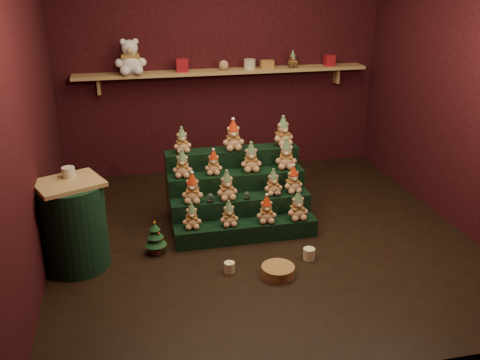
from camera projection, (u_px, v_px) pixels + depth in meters
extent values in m
plane|color=black|center=(262.00, 236.00, 5.30)|extent=(4.00, 4.00, 0.00)
cube|color=black|center=(221.00, 61.00, 6.64)|extent=(4.00, 0.10, 2.80)
cube|color=black|center=(361.00, 181.00, 2.92)|extent=(4.00, 0.10, 2.80)
cube|color=black|center=(22.00, 110.00, 4.36)|extent=(0.10, 4.00, 2.80)
cube|color=black|center=(467.00, 87.00, 5.19)|extent=(0.10, 4.00, 2.80)
cube|color=tan|center=(224.00, 71.00, 6.51)|extent=(3.60, 0.26, 0.04)
cube|color=tan|center=(99.00, 86.00, 6.31)|extent=(0.04, 0.12, 0.20)
cube|color=tan|center=(337.00, 75.00, 6.92)|extent=(0.04, 0.12, 0.20)
cube|color=black|center=(246.00, 231.00, 5.21)|extent=(1.40, 0.22, 0.18)
cube|color=black|center=(241.00, 213.00, 5.38)|extent=(1.40, 0.22, 0.36)
cube|color=black|center=(236.00, 197.00, 5.54)|extent=(1.40, 0.22, 0.54)
cube|color=black|center=(232.00, 181.00, 5.71)|extent=(1.40, 0.22, 0.72)
cylinder|color=black|center=(210.00, 201.00, 5.19)|extent=(0.07, 0.07, 0.03)
sphere|color=white|center=(210.00, 197.00, 5.17)|extent=(0.07, 0.07, 0.07)
cylinder|color=black|center=(247.00, 198.00, 5.26)|extent=(0.05, 0.05, 0.02)
sphere|color=white|center=(247.00, 194.00, 5.25)|extent=(0.06, 0.06, 0.06)
cylinder|color=black|center=(277.00, 195.00, 5.32)|extent=(0.06, 0.06, 0.02)
sphere|color=white|center=(277.00, 191.00, 5.31)|extent=(0.06, 0.06, 0.06)
cube|color=tan|center=(68.00, 183.00, 4.50)|extent=(0.66, 0.62, 0.04)
cylinder|color=black|center=(74.00, 226.00, 4.65)|extent=(0.57, 0.57, 0.78)
cylinder|color=beige|center=(68.00, 172.00, 4.56)|extent=(0.11, 0.11, 0.09)
cylinder|color=#4A251A|center=(156.00, 251.00, 4.98)|extent=(0.10, 0.10, 0.05)
cone|color=#153B1C|center=(155.00, 240.00, 4.94)|extent=(0.20, 0.20, 0.10)
cone|color=#153B1C|center=(155.00, 233.00, 4.91)|extent=(0.15, 0.15, 0.09)
cone|color=#153B1C|center=(155.00, 226.00, 4.89)|extent=(0.10, 0.10, 0.07)
cone|color=gold|center=(154.00, 221.00, 4.87)|extent=(0.03, 0.03, 0.03)
cylinder|color=beige|center=(229.00, 267.00, 4.67)|extent=(0.09, 0.09, 0.09)
cylinder|color=beige|center=(309.00, 254.00, 4.87)|extent=(0.11, 0.11, 0.11)
cylinder|color=#9F7340|center=(278.00, 271.00, 4.62)|extent=(0.30, 0.30, 0.09)
cube|color=#AD1A24|center=(182.00, 65.00, 6.35)|extent=(0.14, 0.14, 0.16)
cylinder|color=beige|center=(250.00, 64.00, 6.53)|extent=(0.14, 0.14, 0.12)
cube|color=#AD1A24|center=(329.00, 60.00, 6.73)|extent=(0.12, 0.12, 0.14)
sphere|color=tan|center=(224.00, 65.00, 6.46)|extent=(0.12, 0.12, 0.12)
cube|color=orange|center=(267.00, 64.00, 6.57)|extent=(0.16, 0.10, 0.10)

